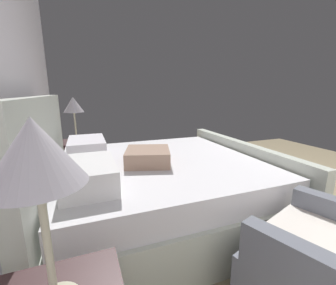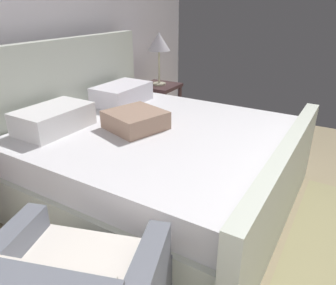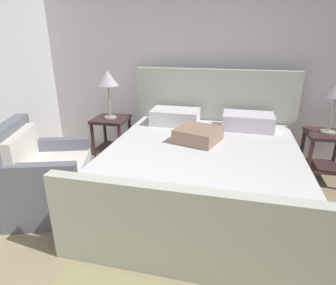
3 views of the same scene
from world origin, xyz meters
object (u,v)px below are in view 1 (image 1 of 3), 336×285
object	(u,v)px
table_lamp_right	(74,106)
table_lamp_left	(36,160)
bed	(154,185)
nightstand_right	(78,154)

from	to	relation	value
table_lamp_right	table_lamp_left	bearing A→B (deg)	179.26
table_lamp_left	bed	bearing A→B (deg)	-29.91
bed	table_lamp_right	xyz separation A→B (m)	(1.32, 0.73, 0.74)
bed	nightstand_right	size ratio (longest dim) A/B	3.55
table_lamp_right	bed	bearing A→B (deg)	-151.22
table_lamp_right	nightstand_right	bearing A→B (deg)	-153.43
bed	table_lamp_right	size ratio (longest dim) A/B	3.46
nightstand_right	table_lamp_right	distance (m)	0.69
nightstand_right	table_lamp_right	bearing A→B (deg)	26.57
bed	table_lamp_left	xyz separation A→B (m)	(-1.32, 0.76, 0.75)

